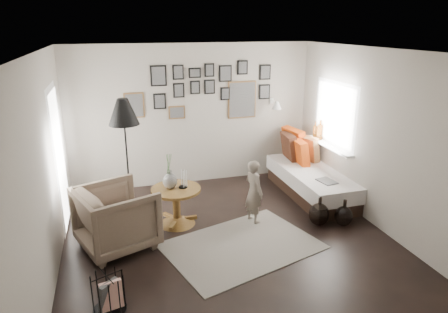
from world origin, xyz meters
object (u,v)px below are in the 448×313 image
object	(u,v)px
pedestal_table	(177,207)
child	(254,192)
daybed	(310,177)
vase	(170,178)
demijohn_large	(319,214)
armchair	(117,218)
floor_lamp	(124,117)
magazine_basket	(108,293)
demijohn_small	(344,216)

from	to	relation	value
pedestal_table	child	distance (m)	1.19
daybed	vase	bearing A→B (deg)	-170.00
vase	demijohn_large	distance (m)	2.31
armchair	child	world-z (taller)	child
floor_lamp	demijohn_large	world-z (taller)	floor_lamp
demijohn_large	vase	bearing A→B (deg)	162.83
daybed	child	world-z (taller)	daybed
magazine_basket	demijohn_large	xyz separation A→B (m)	(3.08, 1.09, -0.03)
demijohn_small	child	size ratio (longest dim) A/B	0.42
pedestal_table	vase	distance (m)	0.48
daybed	pedestal_table	bearing A→B (deg)	-169.23
vase	child	distance (m)	1.28
armchair	vase	bearing A→B (deg)	-81.73
armchair	demijohn_large	xyz separation A→B (m)	(2.94, -0.21, -0.26)
pedestal_table	armchair	distance (m)	0.99
magazine_basket	demijohn_small	distance (m)	3.57
vase	daybed	distance (m)	2.66
demijohn_large	pedestal_table	bearing A→B (deg)	162.71
armchair	magazine_basket	distance (m)	1.33
pedestal_table	demijohn_large	xyz separation A→B (m)	(2.06, -0.64, -0.09)
armchair	magazine_basket	world-z (taller)	armchair
armchair	floor_lamp	bearing A→B (deg)	-37.16
floor_lamp	child	xyz separation A→B (m)	(1.80, -0.59, -1.15)
vase	daybed	world-z (taller)	vase
pedestal_table	magazine_basket	xyz separation A→B (m)	(-1.02, -1.73, -0.06)
magazine_basket	child	size ratio (longest dim) A/B	0.44
daybed	floor_lamp	size ratio (longest dim) A/B	1.13
daybed	floor_lamp	bearing A→B (deg)	-177.58
pedestal_table	demijohn_small	size ratio (longest dim) A/B	1.77
floor_lamp	magazine_basket	size ratio (longest dim) A/B	4.31
daybed	demijohn_large	size ratio (longest dim) A/B	4.69
daybed	demijohn_small	xyz separation A→B (m)	(-0.09, -1.26, -0.16)
armchair	child	size ratio (longest dim) A/B	0.96
demijohn_large	child	size ratio (longest dim) A/B	0.46
daybed	demijohn_small	bearing A→B (deg)	-94.66
daybed	floor_lamp	distance (m)	3.43
vase	child	bearing A→B (deg)	-12.75
armchair	demijohn_large	bearing A→B (deg)	-115.06
pedestal_table	vase	size ratio (longest dim) A/B	1.40
vase	daybed	xyz separation A→B (m)	(2.58, 0.48, -0.43)
pedestal_table	floor_lamp	distance (m)	1.56
armchair	floor_lamp	world-z (taller)	floor_lamp
armchair	daybed	bearing A→B (deg)	-95.49
pedestal_table	demijohn_large	world-z (taller)	pedestal_table
magazine_basket	child	distance (m)	2.64
pedestal_table	child	world-z (taller)	child
floor_lamp	demijohn_large	size ratio (longest dim) A/B	4.14
armchair	pedestal_table	bearing A→B (deg)	-85.03
demijohn_small	daybed	bearing A→B (deg)	85.99
vase	demijohn_large	bearing A→B (deg)	-17.17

